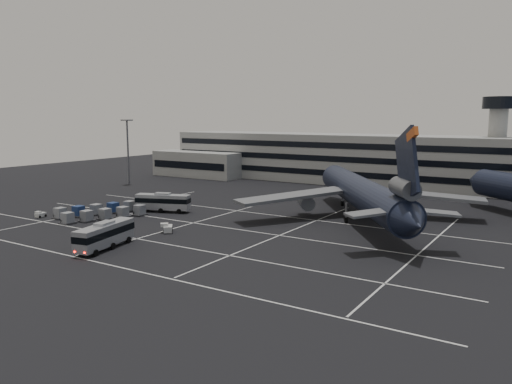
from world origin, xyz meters
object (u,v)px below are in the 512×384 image
bus_far (163,201)px  uld_cluster (101,212)px  tug_a (40,215)px  bus_near (105,234)px  trijet_main (362,193)px

bus_far → uld_cluster: bearing=127.8°
tug_a → uld_cluster: bearing=24.7°
tug_a → uld_cluster: uld_cluster is taller
bus_far → tug_a: size_ratio=5.42×
bus_near → tug_a: bus_near is taller
trijet_main → tug_a: (-53.25, -29.68, -4.70)m
bus_far → tug_a: bearing=116.1°
trijet_main → bus_far: bearing=163.9°
bus_near → uld_cluster: 24.45m
trijet_main → tug_a: size_ratio=24.04×
trijet_main → uld_cluster: 49.70m
bus_far → trijet_main: bearing=-91.0°
trijet_main → bus_near: 45.98m
tug_a → uld_cluster: (9.54, 6.39, 0.47)m
bus_near → tug_a: (-28.53, 8.97, -1.64)m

